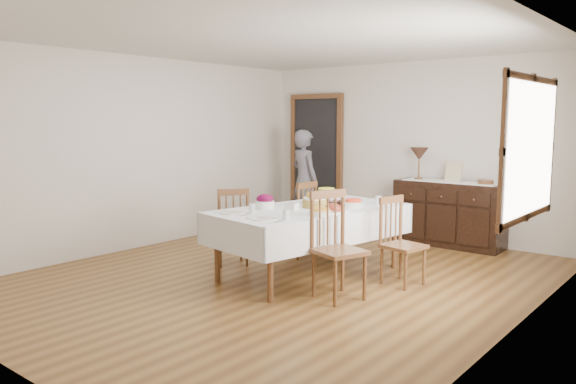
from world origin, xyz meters
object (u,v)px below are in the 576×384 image
Objects in this scene: person at (305,177)px; sideboard at (449,214)px; chair_right_near at (336,244)px; chair_right_far at (400,240)px; dining_table at (310,216)px; chair_left_far at (299,218)px; chair_left_near at (232,226)px; table_lamp at (419,155)px.

sideboard is at bearing -152.23° from person.
person reaches higher than chair_right_near.
chair_right_far is 2.14m from sideboard.
dining_table is 2.47× the size of chair_left_far.
person is at bearing 138.31° from dining_table.
chair_right_near reaches higher than chair_left_near.
person is (-1.03, 1.46, 0.36)m from chair_left_far.
sideboard is at bearing 21.14° from chair_right_near.
chair_left_near is at bearing 101.27° from chair_right_near.
chair_left_near reaches higher than dining_table.
chair_left_near is (-0.99, -0.24, -0.20)m from dining_table.
table_lamp is at bearing 158.24° from chair_left_far.
person is (-2.63, 1.77, 0.38)m from chair_right_far.
chair_right_near is at bearing 116.11° from chair_left_near.
chair_left_near is at bearing -120.49° from sideboard.
chair_left_near is 2.05× the size of table_lamp.
table_lamp is (-0.47, -0.01, 0.80)m from sideboard.
sideboard is (-0.09, 2.93, -0.08)m from chair_right_near.
table_lamp reaches higher than chair_left_far.
chair_right_far is 2.03× the size of table_lamp.
chair_left_near is at bearing -112.54° from table_lamp.
chair_right_far is 3.19m from person.
chair_left_far is 2.19m from sideboard.
chair_left_near is at bearing -156.76° from dining_table.
chair_right_near is at bearing -79.13° from table_lamp.
chair_right_near is 3.05m from table_lamp.
person is at bearing -143.36° from chair_left_far.
dining_table is 2.27× the size of chair_right_near.
chair_left_near is 0.90× the size of chair_right_near.
chair_right_near reaches higher than dining_table.
table_lamp is at bearing -168.32° from chair_left_near.
dining_table is 1.04m from chair_left_near.
sideboard is (0.59, 2.45, -0.23)m from dining_table.
dining_table is at bearing -103.52° from sideboard.
person is (-0.69, 2.34, 0.37)m from chair_left_near.
chair_left_far is at bearing 145.32° from dining_table.
chair_left_far is at bearing -166.84° from chair_left_near.
sideboard is 0.88× the size of person.
chair_right_far is at bearing 28.94° from dining_table.
person is at bearing 61.86° from chair_right_near.
chair_right_far is at bearing 165.17° from person.
dining_table is at bearing 147.80° from person.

